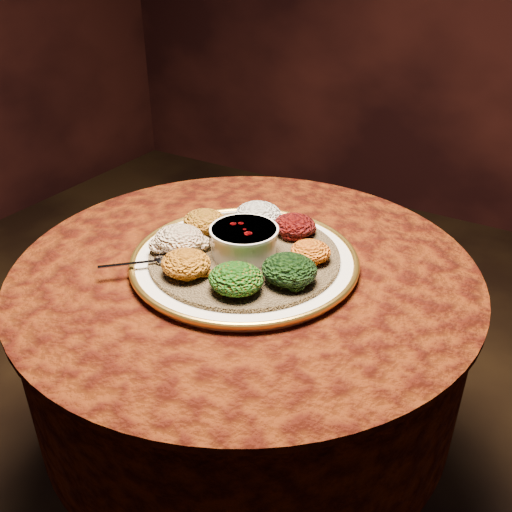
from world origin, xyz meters
The scene contains 13 objects.
table centered at (0.00, 0.00, 0.55)m, with size 0.96×0.96×0.73m.
platter centered at (0.00, 0.00, 0.75)m, with size 0.54×0.54×0.02m.
injera centered at (0.00, 0.00, 0.76)m, with size 0.39×0.39×0.01m, color olive.
stew_bowl centered at (0.00, 0.00, 0.80)m, with size 0.14×0.14×0.06m.
spoon centered at (-0.13, -0.12, 0.77)m, with size 0.12×0.11×0.01m.
portion_ayib centered at (-0.04, 0.13, 0.79)m, with size 0.10×0.10×0.05m, color white.
portion_kitfo centered at (0.05, 0.12, 0.78)m, with size 0.09×0.09×0.04m, color black.
portion_tikil centered at (0.13, 0.04, 0.78)m, with size 0.08×0.08×0.04m, color #BA8A0F.
portion_gomen centered at (0.13, -0.05, 0.79)m, with size 0.11×0.10×0.05m, color black.
portion_mixveg centered at (0.06, -0.12, 0.79)m, with size 0.10×0.10×0.05m, color #A5460A.
portion_kik centered at (-0.05, -0.13, 0.79)m, with size 0.10×0.09×0.05m, color #B76310.
portion_timatim centered at (-0.12, -0.06, 0.79)m, with size 0.10×0.10×0.05m, color maroon.
portion_shiro centered at (-0.13, 0.04, 0.78)m, with size 0.09×0.09×0.05m, color #995412.
Camera 1 is at (0.54, -0.85, 1.34)m, focal length 40.00 mm.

